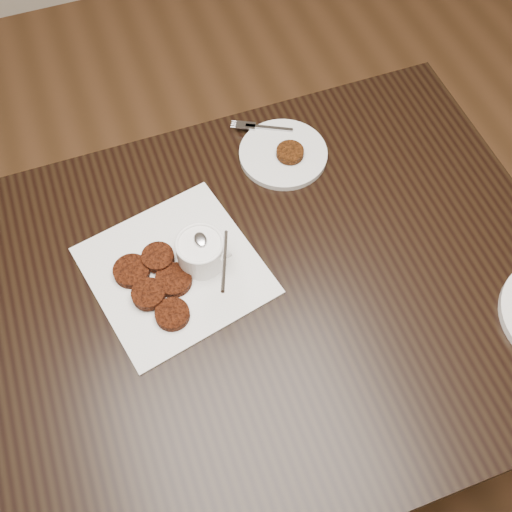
{
  "coord_description": "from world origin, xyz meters",
  "views": [
    {
      "loc": [
        -0.17,
        -0.4,
        1.7
      ],
      "look_at": [
        0.02,
        0.1,
        0.8
      ],
      "focal_mm": 43.36,
      "sensor_mm": 36.0,
      "label": 1
    }
  ],
  "objects_px": {
    "napkin": "(175,270)",
    "sauce_ramekin": "(199,242)",
    "table": "(222,381)",
    "plate_with_patty": "(283,152)"
  },
  "relations": [
    {
      "from": "napkin",
      "to": "sauce_ramekin",
      "type": "relative_size",
      "value": 2.36
    },
    {
      "from": "table",
      "to": "plate_with_patty",
      "type": "distance_m",
      "value": 0.53
    },
    {
      "from": "table",
      "to": "plate_with_patty",
      "type": "bearing_deg",
      "value": 48.67
    },
    {
      "from": "napkin",
      "to": "plate_with_patty",
      "type": "distance_m",
      "value": 0.33
    },
    {
      "from": "plate_with_patty",
      "to": "table",
      "type": "bearing_deg",
      "value": -131.33
    },
    {
      "from": "table",
      "to": "napkin",
      "type": "xyz_separation_m",
      "value": [
        -0.04,
        0.09,
        0.38
      ]
    },
    {
      "from": "table",
      "to": "napkin",
      "type": "bearing_deg",
      "value": 113.06
    },
    {
      "from": "table",
      "to": "napkin",
      "type": "height_order",
      "value": "napkin"
    },
    {
      "from": "table",
      "to": "sauce_ramekin",
      "type": "relative_size",
      "value": 10.64
    },
    {
      "from": "table",
      "to": "sauce_ramekin",
      "type": "bearing_deg",
      "value": 82.43
    }
  ]
}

